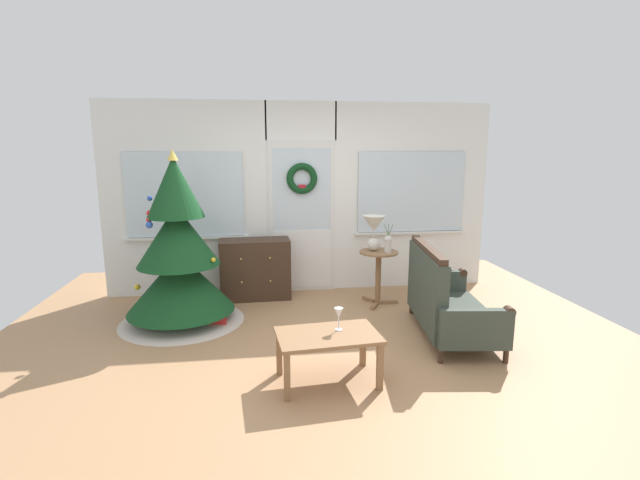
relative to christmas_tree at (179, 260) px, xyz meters
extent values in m
plane|color=#AD7F56|center=(1.47, -1.03, -0.71)|extent=(6.76, 6.76, 0.00)
cube|color=white|center=(-0.05, 1.06, 0.56)|extent=(2.15, 0.08, 2.55)
cube|color=white|center=(3.00, 1.06, 0.56)|extent=(2.15, 0.08, 2.55)
cube|color=white|center=(1.47, 1.06, 1.59)|extent=(0.94, 0.08, 0.50)
cube|color=silver|center=(1.47, 1.02, 0.31)|extent=(0.90, 0.05, 2.05)
cube|color=white|center=(1.47, 1.00, -0.26)|extent=(0.78, 0.02, 0.80)
cube|color=silver|center=(1.47, 1.00, 0.69)|extent=(0.78, 0.01, 1.10)
cube|color=silver|center=(-0.05, 1.00, 0.64)|extent=(1.50, 0.01, 1.10)
cube|color=silver|center=(3.00, 1.00, 0.64)|extent=(1.50, 0.01, 1.10)
cube|color=silver|center=(-0.05, 0.99, 0.07)|extent=(1.59, 0.06, 0.03)
cube|color=silver|center=(3.00, 0.99, 0.07)|extent=(1.59, 0.06, 0.03)
torus|color=#123B1B|center=(1.47, 0.96, 0.84)|extent=(0.41, 0.09, 0.41)
cube|color=red|center=(1.47, 0.94, 0.71)|extent=(0.10, 0.02, 0.10)
cylinder|color=#4C331E|center=(0.00, 0.00, -0.61)|extent=(0.10, 0.10, 0.21)
cone|color=beige|center=(0.00, 0.00, -0.66)|extent=(1.39, 1.39, 0.10)
cone|color=#14421E|center=(0.00, 0.00, -0.25)|extent=(1.19, 1.19, 0.67)
cone|color=#14421E|center=(0.00, 0.00, 0.28)|extent=(0.90, 0.90, 0.67)
cone|color=#14421E|center=(0.00, 0.00, 0.82)|extent=(0.62, 0.62, 0.67)
cone|color=#E0BC4C|center=(0.00, 0.00, 1.16)|extent=(0.12, 0.12, 0.12)
sphere|color=red|center=(-0.26, -0.07, 0.54)|extent=(0.06, 0.06, 0.06)
sphere|color=gold|center=(-0.48, 0.05, -0.30)|extent=(0.07, 0.07, 0.07)
sphere|color=silver|center=(-0.41, 0.14, -0.11)|extent=(0.05, 0.05, 0.05)
sphere|color=#264CB2|center=(-0.24, -0.20, 0.44)|extent=(0.07, 0.07, 0.07)
sphere|color=red|center=(-0.26, -0.13, 0.48)|extent=(0.06, 0.06, 0.06)
sphere|color=gold|center=(0.39, -0.17, 0.04)|extent=(0.05, 0.05, 0.05)
sphere|color=silver|center=(-0.15, 0.15, 0.77)|extent=(0.06, 0.06, 0.06)
sphere|color=#264CB2|center=(-0.26, -0.02, 0.70)|extent=(0.06, 0.06, 0.06)
cube|color=#3D281C|center=(0.83, 0.76, -0.32)|extent=(0.91, 0.45, 0.78)
sphere|color=tan|center=(0.66, 0.53, -0.13)|extent=(0.03, 0.03, 0.03)
sphere|color=tan|center=(1.02, 0.54, -0.13)|extent=(0.03, 0.03, 0.03)
sphere|color=tan|center=(0.66, 0.53, -0.43)|extent=(0.03, 0.03, 0.03)
sphere|color=tan|center=(1.02, 0.54, -0.43)|extent=(0.03, 0.03, 0.03)
cylinder|color=#3D281C|center=(3.11, -1.46, -0.64)|extent=(0.05, 0.05, 0.14)
cylinder|color=#3D281C|center=(3.27, -0.17, -0.64)|extent=(0.05, 0.05, 0.14)
cylinder|color=#3D281C|center=(2.52, -1.39, -0.64)|extent=(0.05, 0.05, 0.14)
cylinder|color=#3D281C|center=(2.68, -0.10, -0.64)|extent=(0.05, 0.05, 0.14)
cube|color=#384238|center=(2.90, -0.78, -0.50)|extent=(0.87, 1.32, 0.14)
cube|color=#384238|center=(2.60, -0.74, -0.12)|extent=(0.27, 1.25, 0.62)
cube|color=#3D281C|center=(2.60, -0.74, 0.22)|extent=(0.23, 1.22, 0.06)
cube|color=#384238|center=(2.81, -1.44, -0.38)|extent=(0.67, 0.17, 0.38)
cylinder|color=#3D281C|center=(3.10, -1.47, -0.21)|extent=(0.10, 0.10, 0.09)
cube|color=#384238|center=(2.98, -0.12, -0.38)|extent=(0.67, 0.17, 0.38)
cylinder|color=#3D281C|center=(3.27, -0.15, -0.21)|extent=(0.10, 0.10, 0.09)
cylinder|color=#8E6642|center=(2.36, 0.28, -0.04)|extent=(0.48, 0.48, 0.02)
cylinder|color=#8E6642|center=(2.36, 0.28, -0.38)|extent=(0.07, 0.07, 0.66)
cube|color=#8E6642|center=(2.52, 0.28, -0.69)|extent=(0.20, 0.05, 0.04)
cube|color=#8E6642|center=(2.28, 0.42, -0.69)|extent=(0.14, 0.20, 0.04)
cube|color=#8E6642|center=(2.28, 0.14, -0.69)|extent=(0.14, 0.20, 0.04)
sphere|color=silver|center=(2.30, 0.32, 0.05)|extent=(0.16, 0.16, 0.16)
cylinder|color=silver|center=(2.30, 0.32, 0.18)|extent=(0.02, 0.02, 0.06)
cone|color=silver|center=(2.30, 0.32, 0.31)|extent=(0.28, 0.28, 0.20)
cylinder|color=beige|center=(2.46, 0.22, 0.05)|extent=(0.09, 0.09, 0.16)
sphere|color=beige|center=(2.46, 0.22, 0.13)|extent=(0.10, 0.10, 0.10)
cylinder|color=#4C7042|center=(2.44, 0.22, 0.23)|extent=(0.07, 0.01, 0.17)
cylinder|color=#4C7042|center=(2.46, 0.22, 0.23)|extent=(0.01, 0.01, 0.18)
cylinder|color=#4C7042|center=(2.48, 0.22, 0.23)|extent=(0.07, 0.01, 0.17)
cube|color=#8E6642|center=(1.44, -1.59, -0.30)|extent=(0.89, 0.60, 0.03)
cube|color=#8E6642|center=(1.08, -1.84, -0.52)|extent=(0.05, 0.05, 0.40)
cube|color=#8E6642|center=(1.84, -1.77, -0.52)|extent=(0.05, 0.05, 0.40)
cube|color=#8E6642|center=(1.04, -1.41, -0.52)|extent=(0.05, 0.05, 0.40)
cube|color=#8E6642|center=(1.80, -1.33, -0.52)|extent=(0.05, 0.05, 0.40)
cylinder|color=silver|center=(1.54, -1.52, -0.28)|extent=(0.06, 0.06, 0.01)
cylinder|color=silver|center=(1.54, -1.52, -0.23)|extent=(0.01, 0.01, 0.10)
cone|color=silver|center=(1.54, -1.52, -0.14)|extent=(0.08, 0.08, 0.09)
cube|color=red|center=(0.42, -0.17, -0.63)|extent=(0.17, 0.15, 0.17)
camera|label=1|loc=(0.91, -5.11, 1.21)|focal=25.69mm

